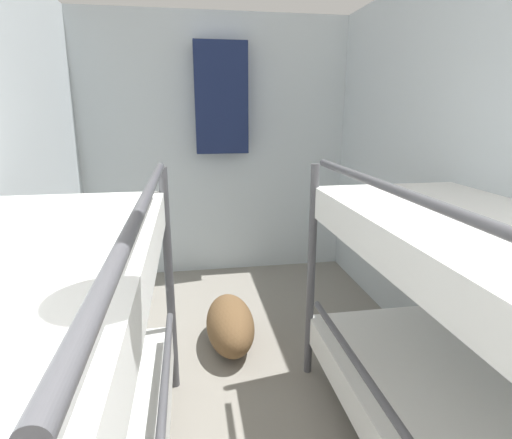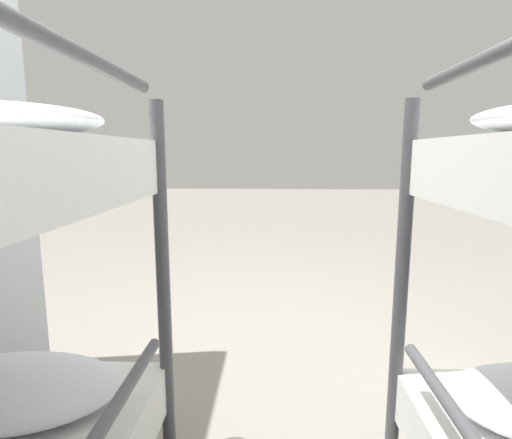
% 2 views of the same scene
% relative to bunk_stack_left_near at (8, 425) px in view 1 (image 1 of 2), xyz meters
% --- Properties ---
extents(wall_right, '(0.06, 4.14, 2.27)m').
position_rel_bunk_stack_left_near_xyz_m(wall_right, '(1.96, 0.60, 0.48)').
color(wall_right, silver).
rests_on(wall_right, ground_plane).
extents(wall_back, '(2.45, 0.06, 2.27)m').
position_rel_bunk_stack_left_near_xyz_m(wall_back, '(0.77, 2.64, 0.48)').
color(wall_back, silver).
rests_on(wall_back, ground_plane).
extents(bunk_stack_left_near, '(0.81, 1.84, 1.25)m').
position_rel_bunk_stack_left_near_xyz_m(bunk_stack_left_near, '(0.00, 0.00, 0.00)').
color(bunk_stack_left_near, '#4C4C51').
rests_on(bunk_stack_left_near, ground_plane).
extents(bunk_stack_right_near, '(0.81, 1.84, 1.25)m').
position_rel_bunk_stack_left_near_xyz_m(bunk_stack_right_near, '(1.53, 0.00, 0.00)').
color(bunk_stack_right_near, '#4C4C51').
rests_on(bunk_stack_right_near, ground_plane).
extents(duffel_bag, '(0.30, 0.62, 0.30)m').
position_rel_bunk_stack_left_near_xyz_m(duffel_bag, '(0.73, 1.30, -0.50)').
color(duffel_bag, brown).
rests_on(duffel_bag, ground_plane).
extents(hanging_coat, '(0.44, 0.12, 0.90)m').
position_rel_bunk_stack_left_near_xyz_m(hanging_coat, '(0.80, 2.49, 0.92)').
color(hanging_coat, '#192347').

